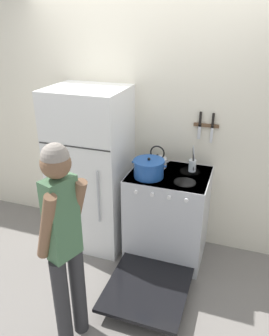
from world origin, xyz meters
TOP-DOWN VIEW (x-y plane):
  - ground_plane at (0.00, 0.00)m, footprint 14.00×14.00m
  - wall_back at (0.00, 0.03)m, footprint 10.00×0.06m
  - refrigerator at (-0.53, -0.32)m, footprint 0.74×0.67m
  - stove_range at (0.30, -0.35)m, footprint 0.77×1.38m
  - dutch_oven_pot at (0.13, -0.44)m, footprint 0.33×0.29m
  - tea_kettle at (0.14, -0.19)m, footprint 0.24×0.19m
  - utensil_jar at (0.49, -0.18)m, footprint 0.07×0.07m
  - person at (-0.14, -1.54)m, footprint 0.33×0.39m
  - wall_knife_strip at (0.57, -0.02)m, footprint 0.24×0.03m

SIDE VIEW (x-z plane):
  - ground_plane at x=0.00m, z-range 0.00..0.00m
  - stove_range at x=0.30m, z-range 0.00..0.93m
  - refrigerator at x=-0.53m, z-range 0.00..1.70m
  - person at x=-0.14m, z-range 0.11..1.73m
  - tea_kettle at x=0.14m, z-range 0.88..1.10m
  - utensil_jar at x=0.49m, z-range 0.86..1.13m
  - dutch_oven_pot at x=0.13m, z-range 0.92..1.11m
  - wall_back at x=0.00m, z-range 0.00..2.55m
  - wall_knife_strip at x=0.57m, z-range 1.22..1.51m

